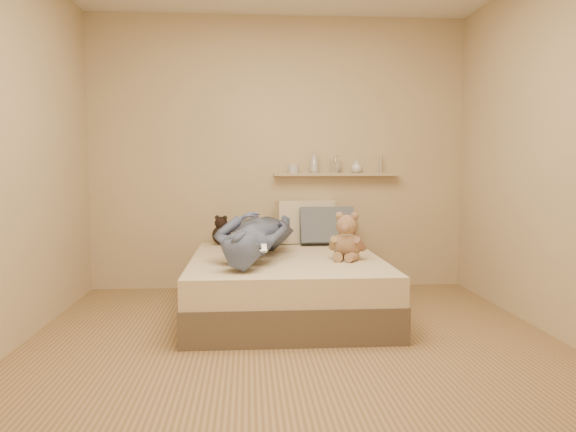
{
  "coord_description": "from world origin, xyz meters",
  "views": [
    {
      "loc": [
        -0.3,
        -3.52,
        1.15
      ],
      "look_at": [
        0.0,
        0.65,
        0.8
      ],
      "focal_mm": 35.0,
      "sensor_mm": 36.0,
      "label": 1
    }
  ],
  "objects": [
    {
      "name": "dark_plush",
      "position": [
        -0.54,
        1.68,
        0.57
      ],
      "size": [
        0.18,
        0.18,
        0.27
      ],
      "color": "black",
      "rests_on": "bed"
    },
    {
      "name": "pillow_cream",
      "position": [
        0.25,
        1.76,
        0.65
      ],
      "size": [
        0.58,
        0.3,
        0.41
      ],
      "primitive_type": "cube",
      "rotation": [
        -0.09,
        0.0,
        0.2
      ],
      "color": "beige",
      "rests_on": "bed"
    },
    {
      "name": "pillow_grey",
      "position": [
        0.43,
        1.62,
        0.62
      ],
      "size": [
        0.5,
        0.27,
        0.37
      ],
      "primitive_type": "cube",
      "rotation": [
        -0.39,
        0.0,
        0.02
      ],
      "color": "slate",
      "rests_on": "bed"
    },
    {
      "name": "teddy_bear",
      "position": [
        0.46,
        0.74,
        0.6
      ],
      "size": [
        0.29,
        0.31,
        0.37
      ],
      "color": "#977652",
      "rests_on": "bed"
    },
    {
      "name": "game_console",
      "position": [
        -0.25,
        0.38,
        0.6
      ],
      "size": [
        0.17,
        0.08,
        0.06
      ],
      "color": "#ACB0B3",
      "rests_on": "bed"
    },
    {
      "name": "person",
      "position": [
        -0.24,
        0.92,
        0.63
      ],
      "size": [
        0.83,
        1.62,
        0.37
      ],
      "primitive_type": "imported",
      "rotation": [
        0.0,
        0.0,
        2.96
      ],
      "color": "#495773",
      "rests_on": "bed"
    },
    {
      "name": "shelf_bottles",
      "position": [
        0.5,
        1.84,
        1.19
      ],
      "size": [
        0.91,
        0.13,
        0.21
      ],
      "color": "silver",
      "rests_on": "wall_shelf"
    },
    {
      "name": "room",
      "position": [
        0.0,
        0.0,
        1.3
      ],
      "size": [
        3.8,
        3.8,
        3.8
      ],
      "color": "#9E7D52",
      "rests_on": "ground"
    },
    {
      "name": "wall_shelf",
      "position": [
        0.55,
        1.84,
        1.1
      ],
      "size": [
        1.2,
        0.12,
        0.03
      ],
      "primitive_type": "cube",
      "color": "tan",
      "rests_on": "wall_back"
    },
    {
      "name": "bed",
      "position": [
        0.0,
        0.93,
        0.22
      ],
      "size": [
        1.5,
        1.9,
        0.45
      ],
      "color": "brown",
      "rests_on": "floor"
    }
  ]
}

